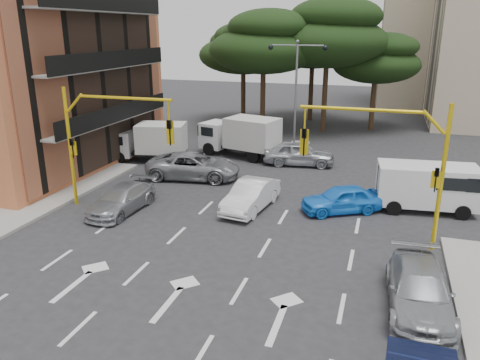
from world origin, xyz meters
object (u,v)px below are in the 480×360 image
object	(u,v)px
van_white	(426,187)
box_truck_a	(148,142)
car_silver_parked	(419,290)
car_white_hatch	(251,195)
signal_mast_left	(100,132)
car_silver_wagon	(122,199)
signal_mast_right	(396,154)
car_blue_compact	(341,199)
street_lamp_center	(296,77)
car_silver_cross_b	(299,153)
box_truck_b	(240,136)
car_silver_cross_a	(193,166)

from	to	relation	value
van_white	box_truck_a	distance (m)	17.96
car_silver_parked	box_truck_a	distance (m)	21.53
car_white_hatch	signal_mast_left	bearing A→B (deg)	-155.85
van_white	box_truck_a	bearing A→B (deg)	-109.24
signal_mast_left	car_silver_parked	size ratio (longest dim) A/B	1.26
car_silver_wagon	box_truck_a	world-z (taller)	box_truck_a
signal_mast_right	car_silver_parked	distance (m)	5.85
signal_mast_left	car_blue_compact	world-z (taller)	signal_mast_left
signal_mast_left	car_silver_wagon	xyz separation A→B (m)	(1.01, -0.17, -3.25)
street_lamp_center	car_silver_wagon	bearing A→B (deg)	-112.22
car_silver_cross_b	box_truck_b	size ratio (longest dim) A/B	0.81
car_white_hatch	car_silver_cross_b	bearing A→B (deg)	92.63
street_lamp_center	box_truck_b	size ratio (longest dim) A/B	1.36
car_white_hatch	car_silver_wagon	xyz separation A→B (m)	(-6.00, -2.22, -0.08)
van_white	box_truck_a	world-z (taller)	box_truck_a
signal_mast_right	van_white	distance (m)	5.58
street_lamp_center	car_blue_compact	size ratio (longest dim) A/B	1.97
signal_mast_left	car_silver_cross_b	size ratio (longest dim) A/B	1.30
car_blue_compact	car_silver_cross_b	distance (m)	8.46
car_silver_parked	signal_mast_left	bearing A→B (deg)	159.09
car_silver_wagon	box_truck_a	bearing A→B (deg)	113.32
car_blue_compact	box_truck_a	world-z (taller)	box_truck_a
car_silver_cross_b	box_truck_a	world-z (taller)	box_truck_a
car_blue_compact	car_silver_cross_b	xyz separation A→B (m)	(-3.57, 7.67, 0.12)
car_silver_cross_b	box_truck_b	xyz separation A→B (m)	(-4.45, 1.06, 0.61)
street_lamp_center	van_white	bearing A→B (deg)	-47.98
signal_mast_right	van_white	xyz separation A→B (m)	(1.70, 4.58, -2.71)
car_silver_cross_b	box_truck_a	bearing A→B (deg)	93.81
car_silver_cross_a	van_white	distance (m)	13.09
van_white	signal_mast_left	bearing A→B (deg)	-79.57
car_blue_compact	box_truck_a	distance (m)	14.70
car_silver_cross_b	car_white_hatch	bearing A→B (deg)	166.98
car_silver_wagon	car_silver_cross_a	xyz separation A→B (m)	(1.27, 6.05, 0.13)
car_silver_cross_a	box_truck_b	bearing A→B (deg)	-19.07
signal_mast_right	car_blue_compact	xyz separation A→B (m)	(-2.23, 3.01, -3.21)
car_silver_cross_b	van_white	size ratio (longest dim) A/B	0.99
car_blue_compact	van_white	xyz separation A→B (m)	(3.93, 1.56, 0.50)
car_white_hatch	van_white	bearing A→B (deg)	24.78
signal_mast_left	box_truck_a	world-z (taller)	signal_mast_left
car_silver_wagon	signal_mast_left	bearing A→B (deg)	173.82
car_silver_cross_b	car_silver_cross_a	bearing A→B (deg)	123.18
street_lamp_center	car_silver_parked	size ratio (longest dim) A/B	1.63
street_lamp_center	van_white	distance (m)	13.39
car_silver_wagon	car_silver_cross_b	distance (m)	12.80
car_blue_compact	car_white_hatch	bearing A→B (deg)	-106.75
car_silver_cross_a	signal_mast_right	bearing A→B (deg)	-126.14
signal_mast_right	box_truck_a	distance (m)	18.19
car_white_hatch	car_silver_wagon	size ratio (longest dim) A/B	0.99
signal_mast_left	car_silver_cross_b	bearing A→B (deg)	53.84
street_lamp_center	box_truck_a	world-z (taller)	street_lamp_center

